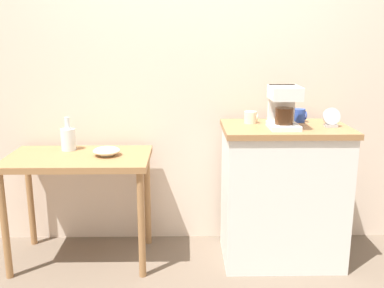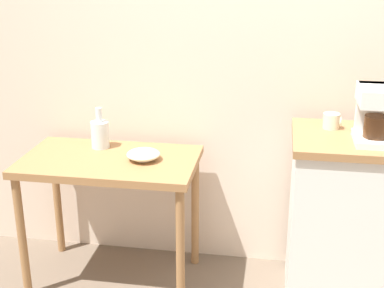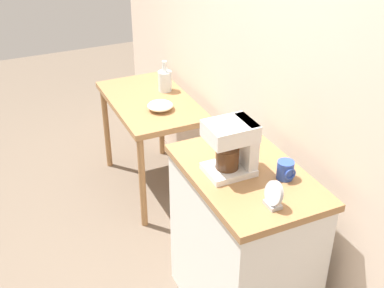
% 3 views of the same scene
% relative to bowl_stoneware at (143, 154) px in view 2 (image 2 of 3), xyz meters
% --- Properties ---
extents(back_wall, '(4.40, 0.10, 2.80)m').
position_rel_bowl_stoneware_xyz_m(back_wall, '(0.66, 0.38, 0.64)').
color(back_wall, beige).
rests_on(back_wall, ground_plane).
extents(wooden_table, '(0.91, 0.54, 0.72)m').
position_rel_bowl_stoneware_xyz_m(wooden_table, '(-0.18, -0.00, -0.13)').
color(wooden_table, '#9E7044').
rests_on(wooden_table, ground_plane).
extents(kitchen_counter, '(0.80, 0.52, 0.92)m').
position_rel_bowl_stoneware_xyz_m(kitchen_counter, '(1.14, -0.01, -0.30)').
color(kitchen_counter, white).
rests_on(kitchen_counter, ground_plane).
extents(bowl_stoneware, '(0.17, 0.17, 0.06)m').
position_rel_bowl_stoneware_xyz_m(bowl_stoneware, '(0.00, 0.00, 0.00)').
color(bowl_stoneware, beige).
rests_on(bowl_stoneware, wooden_table).
extents(glass_carafe_vase, '(0.10, 0.10, 0.22)m').
position_rel_bowl_stoneware_xyz_m(glass_carafe_vase, '(-0.28, 0.15, 0.05)').
color(glass_carafe_vase, silver).
rests_on(glass_carafe_vase, wooden_table).
extents(coffee_maker, '(0.18, 0.22, 0.26)m').
position_rel_bowl_stoneware_xyz_m(coffee_maker, '(1.11, -0.06, 0.30)').
color(coffee_maker, white).
rests_on(coffee_maker, kitchen_counter).
extents(mug_small_cream, '(0.09, 0.08, 0.08)m').
position_rel_bowl_stoneware_xyz_m(mug_small_cream, '(0.93, 0.10, 0.20)').
color(mug_small_cream, beige).
rests_on(mug_small_cream, kitchen_counter).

